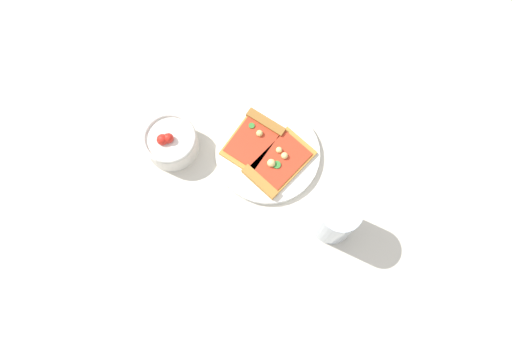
{
  "coord_description": "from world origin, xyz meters",
  "views": [
    {
      "loc": [
        0.27,
        0.24,
        0.97
      ],
      "look_at": [
        0.07,
        0.0,
        0.03
      ],
      "focal_mm": 32.8,
      "sensor_mm": 36.0,
      "label": 1
    }
  ],
  "objects_px": {
    "soda_glass": "(336,219)",
    "pizza_slice_far": "(255,138)",
    "plate": "(268,154)",
    "salad_bowl": "(171,142)",
    "pizza_slice_near": "(277,165)"
  },
  "relations": [
    {
      "from": "plate",
      "to": "soda_glass",
      "type": "height_order",
      "value": "soda_glass"
    },
    {
      "from": "pizza_slice_near",
      "to": "salad_bowl",
      "type": "bearing_deg",
      "value": -52.83
    },
    {
      "from": "plate",
      "to": "pizza_slice_near",
      "type": "xyz_separation_m",
      "value": [
        0.01,
        0.04,
        0.01
      ]
    },
    {
      "from": "pizza_slice_near",
      "to": "pizza_slice_far",
      "type": "height_order",
      "value": "pizza_slice_near"
    },
    {
      "from": "pizza_slice_far",
      "to": "soda_glass",
      "type": "bearing_deg",
      "value": 89.1
    },
    {
      "from": "pizza_slice_near",
      "to": "salad_bowl",
      "type": "xyz_separation_m",
      "value": [
        0.14,
        -0.19,
        0.01
      ]
    },
    {
      "from": "salad_bowl",
      "to": "soda_glass",
      "type": "relative_size",
      "value": 0.87
    },
    {
      "from": "plate",
      "to": "pizza_slice_far",
      "type": "bearing_deg",
      "value": -90.79
    },
    {
      "from": "pizza_slice_near",
      "to": "plate",
      "type": "bearing_deg",
      "value": -100.1
    },
    {
      "from": "salad_bowl",
      "to": "soda_glass",
      "type": "height_order",
      "value": "soda_glass"
    },
    {
      "from": "soda_glass",
      "to": "pizza_slice_near",
      "type": "bearing_deg",
      "value": -88.99
    },
    {
      "from": "plate",
      "to": "salad_bowl",
      "type": "bearing_deg",
      "value": -45.59
    },
    {
      "from": "soda_glass",
      "to": "pizza_slice_far",
      "type": "bearing_deg",
      "value": -90.9
    },
    {
      "from": "plate",
      "to": "pizza_slice_far",
      "type": "distance_m",
      "value": 0.04
    },
    {
      "from": "plate",
      "to": "pizza_slice_near",
      "type": "relative_size",
      "value": 1.5
    }
  ]
}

